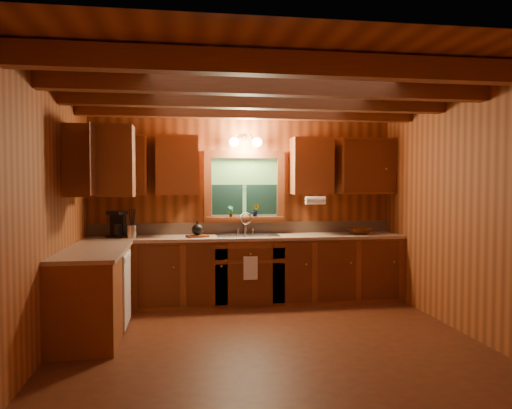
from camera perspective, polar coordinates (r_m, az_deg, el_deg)
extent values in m
plane|color=#512613|center=(5.14, 1.39, -15.58)|extent=(4.20, 4.20, 0.00)
plane|color=brown|center=(5.00, 1.42, 14.09)|extent=(4.20, 4.20, 0.00)
plane|color=brown|center=(6.78, -1.39, -0.04)|extent=(4.20, 0.00, 4.20)
plane|color=brown|center=(3.05, 7.62, -3.01)|extent=(4.20, 0.00, 4.20)
plane|color=brown|center=(4.99, -23.11, -1.10)|extent=(0.00, 3.80, 3.80)
plane|color=brown|center=(5.66, 22.84, -0.71)|extent=(0.00, 3.80, 3.80)
cube|color=brown|center=(3.83, 4.67, 16.04)|extent=(4.20, 0.14, 0.18)
cube|color=brown|center=(4.59, 2.31, 13.74)|extent=(4.20, 0.14, 0.18)
cube|color=brown|center=(5.36, 0.65, 12.08)|extent=(4.20, 0.14, 0.18)
cube|color=brown|center=(6.15, -0.57, 10.84)|extent=(4.20, 0.14, 0.18)
cube|color=brown|center=(6.57, -1.04, -7.76)|extent=(4.20, 0.62, 0.86)
cube|color=brown|center=(5.50, -18.52, -9.87)|extent=(0.62, 1.60, 0.86)
cube|color=tan|center=(6.50, -1.04, -3.86)|extent=(4.20, 0.66, 0.04)
cube|color=tan|center=(5.43, -18.47, -5.22)|extent=(0.64, 1.60, 0.04)
cube|color=tan|center=(6.78, -1.37, -2.75)|extent=(4.20, 0.02, 0.16)
cube|color=white|center=(5.65, -14.92, -9.50)|extent=(0.02, 0.60, 0.80)
cube|color=brown|center=(6.61, -16.04, 4.49)|extent=(0.78, 0.34, 0.78)
cube|color=brown|center=(6.55, -9.24, 4.57)|extent=(0.55, 0.34, 0.78)
cube|color=brown|center=(6.79, 6.54, 4.51)|extent=(0.55, 0.34, 0.78)
cube|color=brown|center=(7.03, 12.70, 4.39)|extent=(0.78, 0.34, 0.78)
cube|color=brown|center=(5.61, -19.77, 4.83)|extent=(0.34, 1.10, 0.78)
cube|color=brown|center=(6.75, -1.36, 5.89)|extent=(1.12, 0.08, 0.10)
cube|color=brown|center=(6.75, -1.35, -1.75)|extent=(1.12, 0.08, 0.10)
cube|color=brown|center=(6.69, -5.69, 2.06)|extent=(0.10, 0.08, 0.80)
cube|color=brown|center=(6.82, 2.91, 2.07)|extent=(0.10, 0.08, 0.80)
cube|color=#457D35|center=(6.77, -1.39, 2.07)|extent=(0.92, 0.01, 0.80)
cube|color=black|center=(6.72, -3.38, 0.56)|extent=(0.42, 0.02, 0.42)
cube|color=black|center=(6.78, 0.64, 0.58)|extent=(0.42, 0.02, 0.42)
cylinder|color=black|center=(6.74, -1.36, 2.24)|extent=(0.92, 0.01, 0.01)
cube|color=brown|center=(6.71, -1.31, -1.61)|extent=(1.06, 0.14, 0.04)
cylinder|color=black|center=(6.76, -1.36, 7.84)|extent=(0.08, 0.03, 0.08)
cylinder|color=black|center=(6.69, -2.15, 7.90)|extent=(0.09, 0.17, 0.08)
cylinder|color=black|center=(6.72, -0.44, 7.88)|extent=(0.09, 0.17, 0.08)
sphere|color=#FFE0A5|center=(6.62, -2.61, 7.35)|extent=(0.13, 0.13, 0.13)
sphere|color=#FFE0A5|center=(6.66, 0.15, 7.32)|extent=(0.13, 0.13, 0.13)
cylinder|color=white|center=(6.59, 6.97, 0.48)|extent=(0.27, 0.11, 0.11)
cube|color=white|center=(6.23, -0.65, -7.47)|extent=(0.18, 0.01, 0.30)
cube|color=silver|center=(6.51, -1.06, -3.63)|extent=(0.82, 0.48, 0.02)
cube|color=#262628|center=(6.50, -2.72, -4.22)|extent=(0.34, 0.40, 0.14)
cube|color=#262628|center=(6.55, 0.60, -4.17)|extent=(0.34, 0.40, 0.14)
cylinder|color=silver|center=(6.68, -1.26, -2.57)|extent=(0.04, 0.04, 0.22)
torus|color=silver|center=(6.61, -1.19, -1.67)|extent=(0.16, 0.02, 0.16)
cube|color=black|center=(6.55, -15.94, -3.59)|extent=(0.19, 0.24, 0.03)
cube|color=black|center=(6.61, -15.88, -2.09)|extent=(0.19, 0.09, 0.32)
cube|color=black|center=(6.50, -16.00, -0.93)|extent=(0.19, 0.21, 0.04)
cylinder|color=black|center=(6.51, -15.99, -2.82)|extent=(0.12, 0.12, 0.14)
cylinder|color=silver|center=(6.42, -14.40, -3.10)|extent=(0.13, 0.13, 0.16)
cylinder|color=black|center=(6.40, -14.58, -1.60)|extent=(0.03, 0.04, 0.24)
cylinder|color=black|center=(6.41, -14.42, -1.59)|extent=(0.01, 0.01, 0.24)
cylinder|color=black|center=(6.42, -14.25, -1.59)|extent=(0.03, 0.04, 0.24)
cylinder|color=black|center=(6.42, -14.13, -1.58)|extent=(0.05, 0.06, 0.24)
cube|color=#552612|center=(6.37, -6.90, -3.71)|extent=(0.31, 0.25, 0.02)
sphere|color=black|center=(6.36, -6.91, -2.95)|extent=(0.15, 0.15, 0.15)
cylinder|color=black|center=(6.36, -6.91, -2.11)|extent=(0.02, 0.02, 0.04)
imported|color=#48230C|center=(6.84, 12.00, -3.07)|extent=(0.36, 0.36, 0.08)
imported|color=#552612|center=(6.64, -2.99, -0.79)|extent=(0.10, 0.09, 0.16)
imported|color=#552612|center=(6.72, -0.06, -0.70)|extent=(0.11, 0.10, 0.17)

